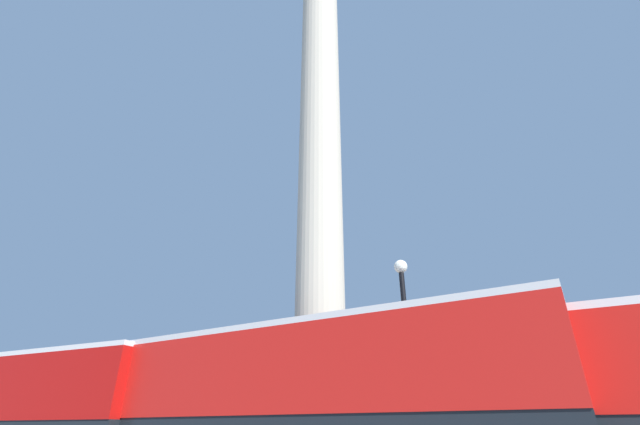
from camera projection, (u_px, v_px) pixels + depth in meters
The scene contains 2 objects.
monument_column at pixel (320, 256), 15.44m from camera, with size 6.12×6.12×27.31m.
street_lamp at pixel (412, 388), 10.26m from camera, with size 0.36×0.36×6.59m.
Camera 1 is at (6.33, -13.01, 2.42)m, focal length 24.00 mm.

